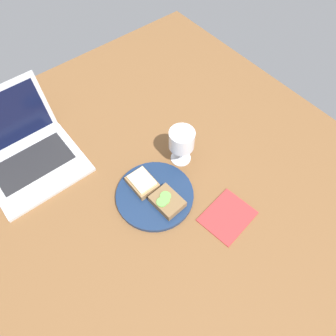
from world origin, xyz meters
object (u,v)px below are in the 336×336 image
at_px(plate, 155,195).
at_px(napkin, 227,216).
at_px(wine_glass, 181,140).
at_px(sandwich_with_cheese, 142,182).
at_px(laptop, 25,150).
at_px(sandwich_with_cucumber, 167,201).

distance_m(plate, napkin, 0.24).
bearing_deg(wine_glass, sandwich_with_cheese, -175.48).
bearing_deg(laptop, sandwich_with_cucumber, -59.72).
relative_size(sandwich_with_cheese, laptop, 0.30).
height_order(plate, laptop, laptop).
distance_m(sandwich_with_cucumber, laptop, 0.51).
bearing_deg(napkin, wine_glass, 83.56).
bearing_deg(sandwich_with_cucumber, wine_glass, 37.41).
distance_m(plate, sandwich_with_cheese, 0.06).
relative_size(wine_glass, laptop, 0.44).
xyz_separation_m(laptop, napkin, (0.38, -0.58, -0.05)).
xyz_separation_m(sandwich_with_cheese, sandwich_with_cucumber, (0.02, -0.10, -0.00)).
relative_size(plate, sandwich_with_cheese, 2.64).
relative_size(plate, sandwich_with_cucumber, 2.46).
bearing_deg(wine_glass, sandwich_with_cucumber, -142.59).
bearing_deg(sandwich_with_cucumber, napkin, -50.38).
xyz_separation_m(wine_glass, laptop, (-0.41, 0.32, -0.05)).
bearing_deg(laptop, plate, -57.58).
bearing_deg(sandwich_with_cheese, wine_glass, 4.52).
height_order(sandwich_with_cucumber, laptop, laptop).
relative_size(sandwich_with_cheese, wine_glass, 0.68).
height_order(plate, wine_glass, wine_glass).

